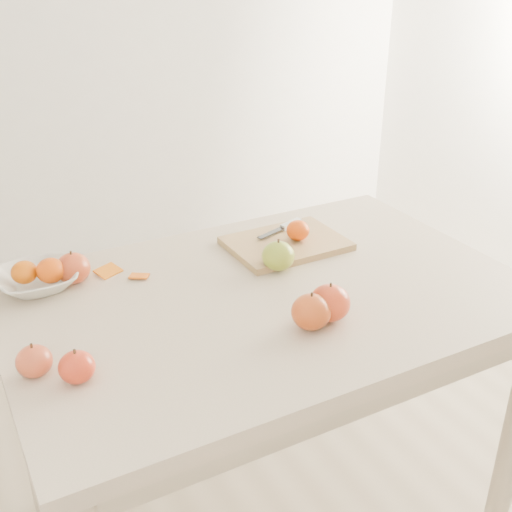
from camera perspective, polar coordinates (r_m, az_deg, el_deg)
name	(u,v)px	position (r m, az deg, el deg)	size (l,w,h in m)	color
table	(266,327)	(1.56, 0.88, -6.31)	(1.20, 0.80, 0.75)	beige
cutting_board	(286,244)	(1.72, 2.69, 1.11)	(0.30, 0.22, 0.02)	tan
board_tangerine	(298,230)	(1.71, 3.75, 2.29)	(0.06, 0.06, 0.05)	red
fruit_bowl	(38,280)	(1.59, -18.85, -2.01)	(0.19, 0.19, 0.05)	silver
bowl_tangerine_near	(24,272)	(1.59, -19.90, -1.36)	(0.06, 0.06, 0.05)	#D76207
bowl_tangerine_far	(50,270)	(1.57, -17.80, -1.23)	(0.07, 0.07, 0.06)	#D75707
orange_peel_a	(108,272)	(1.62, -12.99, -1.44)	(0.06, 0.04, 0.00)	orange
orange_peel_b	(139,277)	(1.59, -10.34, -1.83)	(0.04, 0.04, 0.00)	#D65C0F
paring_knife	(288,226)	(1.79, 2.83, 2.72)	(0.17, 0.07, 0.01)	silver
apple_green	(278,256)	(1.59, 1.98, 0.01)	(0.08, 0.08, 0.07)	olive
apple_red_c	(330,303)	(1.39, 6.57, -4.16)	(0.09, 0.09, 0.08)	maroon
apple_red_a	(73,268)	(1.59, -15.96, -1.04)	(0.08, 0.08, 0.07)	maroon
apple_red_d	(34,361)	(1.28, -19.12, -8.82)	(0.07, 0.07, 0.06)	maroon
apple_red_e	(311,312)	(1.35, 4.92, -4.97)	(0.09, 0.09, 0.08)	maroon
apple_red_b	(77,367)	(1.25, -15.64, -9.49)	(0.07, 0.07, 0.06)	#A4060C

